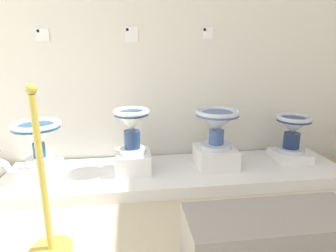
{
  "coord_description": "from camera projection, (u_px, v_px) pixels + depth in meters",
  "views": [
    {
      "loc": [
        1.53,
        0.16,
        1.23
      ],
      "look_at": [
        1.87,
        2.67,
        0.54
      ],
      "focal_mm": 30.3,
      "sensor_mm": 36.0,
      "label": 1
    }
  ],
  "objects": [
    {
      "name": "stanchion_post_near_left",
      "position": [
        46.0,
        207.0,
        1.71
      ],
      "size": [
        0.26,
        0.26,
        1.06
      ],
      "color": "gold",
      "rests_on": "ground_plane"
    },
    {
      "name": "antique_toilet_broad_patterned",
      "position": [
        132.0,
        124.0,
        2.6
      ],
      "size": [
        0.33,
        0.33,
        0.42
      ],
      "color": "white",
      "rests_on": "plinth_block_broad_patterned"
    },
    {
      "name": "antique_toilet_leftmost",
      "position": [
        217.0,
        122.0,
        2.71
      ],
      "size": [
        0.43,
        0.43,
        0.38
      ],
      "color": "silver",
      "rests_on": "plinth_block_leftmost"
    },
    {
      "name": "display_platform",
      "position": [
        177.0,
        174.0,
        2.77
      ],
      "size": [
        3.24,
        0.79,
        0.11
      ],
      "primitive_type": "cube",
      "color": "white",
      "rests_on": "ground_plane"
    },
    {
      "name": "antique_toilet_squat_floral",
      "position": [
        293.0,
        128.0,
        2.92
      ],
      "size": [
        0.36,
        0.36,
        0.39
      ],
      "color": "silver",
      "rests_on": "plinth_block_squat_floral"
    },
    {
      "name": "plinth_block_broad_patterned",
      "position": [
        133.0,
        161.0,
        2.7
      ],
      "size": [
        0.33,
        0.34,
        0.18
      ],
      "primitive_type": "cube",
      "color": "white",
      "rests_on": "display_platform"
    },
    {
      "name": "plinth_block_tall_cobalt",
      "position": [
        42.0,
        171.0,
        2.53
      ],
      "size": [
        0.33,
        0.29,
        0.14
      ],
      "primitive_type": "cube",
      "color": "white",
      "rests_on": "display_platform"
    },
    {
      "name": "antique_toilet_tall_cobalt",
      "position": [
        37.0,
        134.0,
        2.44
      ],
      "size": [
        0.41,
        0.41,
        0.38
      ],
      "color": "white",
      "rests_on": "plinth_block_tall_cobalt"
    },
    {
      "name": "wall_back",
      "position": [
        171.0,
        7.0,
        2.78
      ],
      "size": [
        4.13,
        0.06,
        3.26
      ],
      "primitive_type": "cube",
      "color": "silver",
      "rests_on": "ground_plane"
    },
    {
      "name": "info_placard_second",
      "position": [
        132.0,
        34.0,
        2.76
      ],
      "size": [
        0.12,
        0.01,
        0.15
      ],
      "color": "white"
    },
    {
      "name": "info_placard_third",
      "position": [
        208.0,
        33.0,
        2.86
      ],
      "size": [
        0.1,
        0.01,
        0.11
      ],
      "color": "white"
    },
    {
      "name": "museum_bench",
      "position": [
        271.0,
        247.0,
        1.53
      ],
      "size": [
        0.93,
        0.36,
        0.4
      ],
      "primitive_type": "cube",
      "color": "gray",
      "rests_on": "ground_plane"
    },
    {
      "name": "plinth_block_squat_floral",
      "position": [
        290.0,
        155.0,
        2.99
      ],
      "size": [
        0.35,
        0.34,
        0.08
      ],
      "primitive_type": "cube",
      "color": "white",
      "rests_on": "display_platform"
    },
    {
      "name": "info_placard_first",
      "position": [
        43.0,
        35.0,
        2.66
      ],
      "size": [
        0.12,
        0.01,
        0.12
      ],
      "color": "white"
    },
    {
      "name": "plinth_block_leftmost",
      "position": [
        215.0,
        157.0,
        2.8
      ],
      "size": [
        0.38,
        0.38,
        0.19
      ],
      "primitive_type": "cube",
      "color": "white",
      "rests_on": "display_platform"
    }
  ]
}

